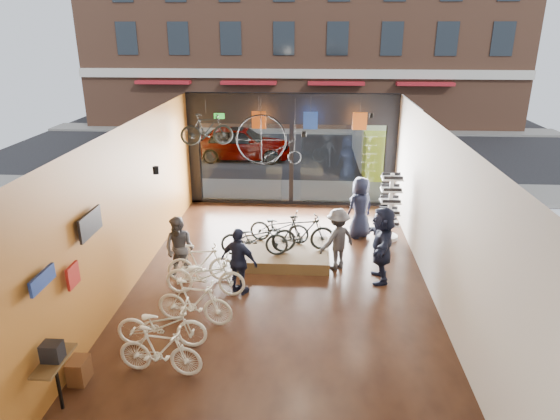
# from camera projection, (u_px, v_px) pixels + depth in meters

# --- Properties ---
(ground_plane) EXTENTS (7.00, 12.00, 0.04)m
(ground_plane) POSITION_uv_depth(u_px,v_px,m) (280.00, 287.00, 11.91)
(ground_plane) COLOR black
(ground_plane) RESTS_ON ground
(ceiling) EXTENTS (7.00, 12.00, 0.04)m
(ceiling) POSITION_uv_depth(u_px,v_px,m) (280.00, 127.00, 10.59)
(ceiling) COLOR black
(ceiling) RESTS_ON ground
(wall_left) EXTENTS (0.04, 12.00, 3.80)m
(wall_left) POSITION_uv_depth(u_px,v_px,m) (128.00, 208.00, 11.46)
(wall_left) COLOR #AF6827
(wall_left) RESTS_ON ground
(wall_right) EXTENTS (0.04, 12.00, 3.80)m
(wall_right) POSITION_uv_depth(u_px,v_px,m) (439.00, 215.00, 11.04)
(wall_right) COLOR beige
(wall_right) RESTS_ON ground
(wall_back) EXTENTS (7.00, 0.04, 3.80)m
(wall_back) POSITION_uv_depth(u_px,v_px,m) (247.00, 398.00, 5.61)
(wall_back) COLOR beige
(wall_back) RESTS_ON ground
(storefront) EXTENTS (7.00, 0.26, 3.80)m
(storefront) POSITION_uv_depth(u_px,v_px,m) (291.00, 150.00, 16.87)
(storefront) COLOR black
(storefront) RESTS_ON ground
(exit_sign) EXTENTS (0.35, 0.06, 0.18)m
(exit_sign) POSITION_uv_depth(u_px,v_px,m) (219.00, 116.00, 16.50)
(exit_sign) COLOR #198C26
(exit_sign) RESTS_ON storefront
(street_road) EXTENTS (30.00, 18.00, 0.02)m
(street_road) POSITION_uv_depth(u_px,v_px,m) (298.00, 146.00, 25.96)
(street_road) COLOR black
(street_road) RESTS_ON ground
(sidewalk_near) EXTENTS (30.00, 2.40, 0.12)m
(sidewalk_near) POSITION_uv_depth(u_px,v_px,m) (292.00, 191.00, 18.63)
(sidewalk_near) COLOR slate
(sidewalk_near) RESTS_ON ground
(sidewalk_far) EXTENTS (30.00, 2.00, 0.12)m
(sidewalk_far) POSITION_uv_depth(u_px,v_px,m) (300.00, 130.00, 29.68)
(sidewalk_far) COLOR slate
(sidewalk_far) RESTS_ON ground
(opposite_building) EXTENTS (26.00, 5.00, 14.00)m
(opposite_building) POSITION_uv_depth(u_px,v_px,m) (303.00, 6.00, 29.62)
(opposite_building) COLOR brown
(opposite_building) RESTS_ON ground
(street_car) EXTENTS (4.63, 1.86, 1.58)m
(street_car) POSITION_uv_depth(u_px,v_px,m) (240.00, 143.00, 23.03)
(street_car) COLOR gray
(street_car) RESTS_ON street_road
(box_truck) EXTENTS (2.32, 6.97, 2.75)m
(box_truck) POSITION_uv_depth(u_px,v_px,m) (386.00, 137.00, 21.50)
(box_truck) COLOR silver
(box_truck) RESTS_ON street_road
(floor_bike_1) EXTENTS (1.59, 0.61, 0.93)m
(floor_bike_1) POSITION_uv_depth(u_px,v_px,m) (160.00, 351.00, 8.78)
(floor_bike_1) COLOR silver
(floor_bike_1) RESTS_ON ground_plane
(floor_bike_2) EXTENTS (1.76, 0.63, 0.92)m
(floor_bike_2) POSITION_uv_depth(u_px,v_px,m) (162.00, 325.00, 9.55)
(floor_bike_2) COLOR silver
(floor_bike_2) RESTS_ON ground_plane
(floor_bike_3) EXTENTS (1.68, 0.69, 0.98)m
(floor_bike_3) POSITION_uv_depth(u_px,v_px,m) (195.00, 302.00, 10.28)
(floor_bike_3) COLOR silver
(floor_bike_3) RESTS_ON ground_plane
(floor_bike_4) EXTENTS (1.86, 0.70, 0.97)m
(floor_bike_4) POSITION_uv_depth(u_px,v_px,m) (205.00, 275.00, 11.39)
(floor_bike_4) COLOR silver
(floor_bike_4) RESTS_ON ground_plane
(floor_bike_5) EXTENTS (1.66, 0.68, 0.97)m
(floor_bike_5) POSITION_uv_depth(u_px,v_px,m) (201.00, 263.00, 11.99)
(floor_bike_5) COLOR silver
(floor_bike_5) RESTS_ON ground_plane
(display_platform) EXTENTS (2.40, 1.80, 0.30)m
(display_platform) POSITION_uv_depth(u_px,v_px,m) (283.00, 254.00, 13.25)
(display_platform) COLOR #46301B
(display_platform) RESTS_ON ground_plane
(display_bike_left) EXTENTS (1.75, 0.68, 0.91)m
(display_bike_left) POSITION_uv_depth(u_px,v_px,m) (254.00, 238.00, 12.71)
(display_bike_left) COLOR black
(display_bike_left) RESTS_ON display_platform
(display_bike_mid) EXTENTS (1.73, 0.83, 1.00)m
(display_bike_mid) POSITION_uv_depth(u_px,v_px,m) (303.00, 233.00, 12.91)
(display_bike_mid) COLOR black
(display_bike_mid) RESTS_ON display_platform
(display_bike_right) EXTENTS (1.70, 0.81, 0.86)m
(display_bike_right) POSITION_uv_depth(u_px,v_px,m) (279.00, 227.00, 13.49)
(display_bike_right) COLOR black
(display_bike_right) RESTS_ON display_platform
(customer_1) EXTENTS (0.90, 0.77, 1.60)m
(customer_1) POSITION_uv_depth(u_px,v_px,m) (180.00, 249.00, 12.00)
(customer_1) COLOR #3F3F44
(customer_1) RESTS_ON ground_plane
(customer_2) EXTENTS (1.02, 0.75, 1.61)m
(customer_2) POSITION_uv_depth(u_px,v_px,m) (239.00, 262.00, 11.35)
(customer_2) COLOR #161C33
(customer_2) RESTS_ON ground_plane
(customer_3) EXTENTS (1.18, 1.10, 1.60)m
(customer_3) POSITION_uv_depth(u_px,v_px,m) (337.00, 239.00, 12.55)
(customer_3) COLOR #3F3F44
(customer_3) RESTS_ON ground_plane
(customer_4) EXTENTS (1.06, 0.98, 1.82)m
(customer_4) POSITION_uv_depth(u_px,v_px,m) (360.00, 208.00, 14.41)
(customer_4) COLOR #161C33
(customer_4) RESTS_ON ground_plane
(customer_5) EXTENTS (0.63, 1.77, 1.89)m
(customer_5) POSITION_uv_depth(u_px,v_px,m) (382.00, 244.00, 11.90)
(customer_5) COLOR #161C33
(customer_5) RESTS_ON ground_plane
(sunglasses_rack) EXTENTS (0.68, 0.61, 1.97)m
(sunglasses_rack) POSITION_uv_depth(u_px,v_px,m) (390.00, 207.00, 14.25)
(sunglasses_rack) COLOR white
(sunglasses_rack) RESTS_ON ground_plane
(wall_merch) EXTENTS (0.40, 2.40, 2.60)m
(wall_merch) POSITION_uv_depth(u_px,v_px,m) (67.00, 313.00, 8.38)
(wall_merch) COLOR navy
(wall_merch) RESTS_ON wall_left
(penny_farthing) EXTENTS (1.96, 0.06, 1.57)m
(penny_farthing) POSITION_uv_depth(u_px,v_px,m) (272.00, 142.00, 15.37)
(penny_farthing) COLOR black
(penny_farthing) RESTS_ON ceiling
(hung_bike) EXTENTS (1.64, 0.75, 0.95)m
(hung_bike) POSITION_uv_depth(u_px,v_px,m) (207.00, 129.00, 14.98)
(hung_bike) COLOR black
(hung_bike) RESTS_ON ceiling
(jersey_left) EXTENTS (0.45, 0.03, 0.55)m
(jersey_left) POSITION_uv_depth(u_px,v_px,m) (259.00, 120.00, 15.78)
(jersey_left) COLOR #CC5919
(jersey_left) RESTS_ON ceiling
(jersey_mid) EXTENTS (0.45, 0.03, 0.55)m
(jersey_mid) POSITION_uv_depth(u_px,v_px,m) (311.00, 121.00, 15.68)
(jersey_mid) COLOR #1E3F99
(jersey_mid) RESTS_ON ceiling
(jersey_right) EXTENTS (0.45, 0.03, 0.55)m
(jersey_right) POSITION_uv_depth(u_px,v_px,m) (360.00, 121.00, 15.59)
(jersey_right) COLOR #CC5919
(jersey_right) RESTS_ON ceiling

